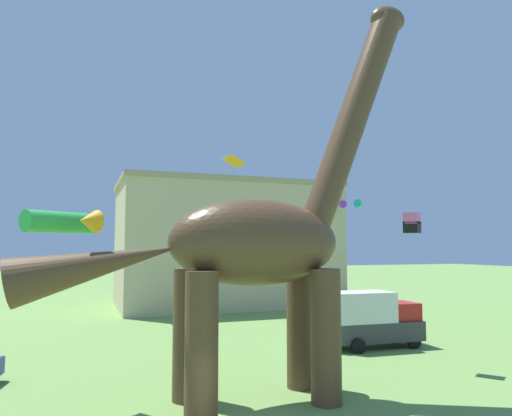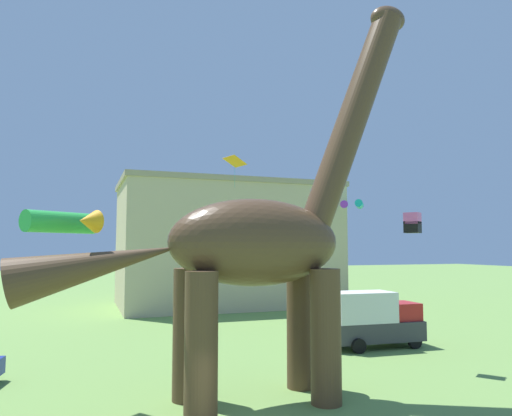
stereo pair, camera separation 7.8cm
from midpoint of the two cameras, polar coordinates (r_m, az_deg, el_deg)
dinosaur_sculpture at (r=18.16m, az=-0.12°, el=-4.14°), size 15.73×3.33×16.44m
parked_box_truck at (r=28.92m, az=13.85°, el=-12.77°), size 5.72×2.46×3.20m
kite_mid_right at (r=18.41m, az=-21.65°, el=-1.59°), size 2.78×2.91×0.82m
kite_high_right at (r=24.55m, az=18.37°, el=-1.71°), size 0.98×0.98×1.00m
kite_mid_left at (r=45.70m, az=11.97°, el=0.45°), size 2.64×2.50×0.74m
kite_near_low at (r=29.00m, az=-2.49°, el=5.60°), size 1.26×1.58×1.86m
background_building_block at (r=48.41m, az=-3.55°, el=-4.32°), size 21.22×12.75×12.20m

